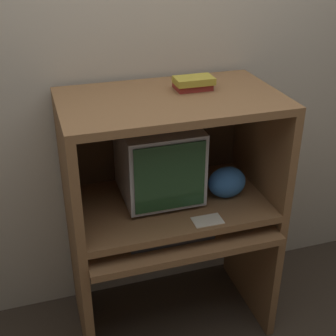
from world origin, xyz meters
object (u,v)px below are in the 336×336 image
Objects in this scene: crt_monitor at (159,161)px; mouse at (226,227)px; book_stack at (193,83)px; snack_bag at (227,182)px; keyboard at (169,235)px.

crt_monitor reaches higher than mouse.
mouse is 0.70m from book_stack.
snack_bag is at bearing 67.51° from mouse.
book_stack is at bearing 51.73° from keyboard.
snack_bag is (0.32, -0.10, -0.12)m from crt_monitor.
crt_monitor is 2.15× the size of book_stack.
keyboard is 0.71m from book_stack.
book_stack is (0.19, 0.24, 0.64)m from keyboard.
crt_monitor is 0.95× the size of keyboard.
keyboard is 6.20× the size of mouse.
snack_bag is at bearing -37.28° from book_stack.
mouse is 0.36× the size of book_stack.
snack_bag is (0.34, 0.13, 0.16)m from keyboard.
mouse is at bearing -71.15° from book_stack.
book_stack is at bearing 108.85° from mouse.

